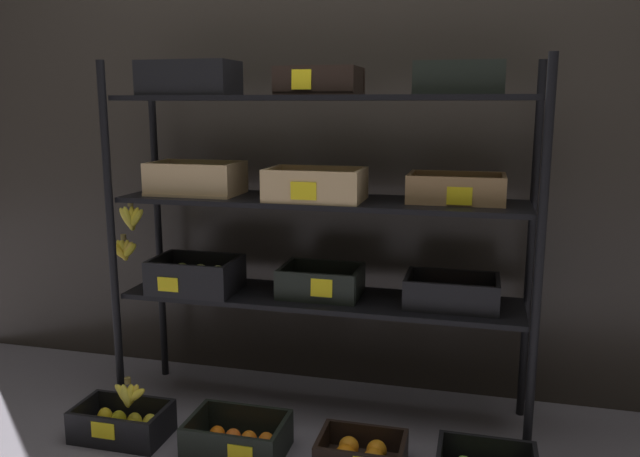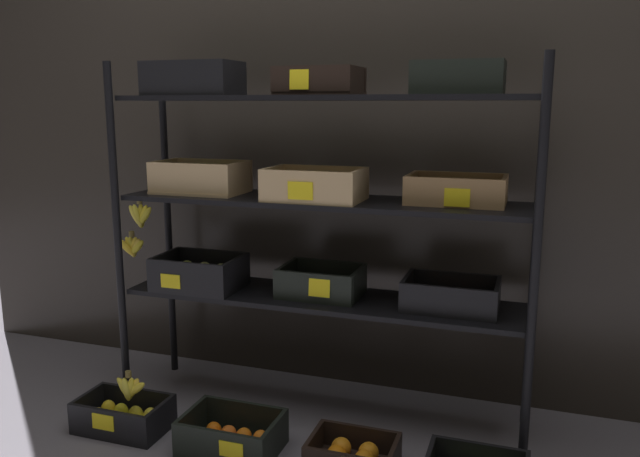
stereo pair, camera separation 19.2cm
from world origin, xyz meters
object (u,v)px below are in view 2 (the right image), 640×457
Objects in this scene: crate_ground_tangerine at (232,438)px; display_rack at (311,200)px; crate_ground_orange at (353,456)px; banana_bunch_loose at (129,388)px; crate_ground_lemon at (124,417)px.

display_rack is at bearing 64.31° from crate_ground_tangerine.
display_rack is 5.65× the size of crate_ground_orange.
crate_ground_tangerine is at bearing -115.69° from display_rack.
crate_ground_orange is 2.12× the size of banana_bunch_loose.
crate_ground_orange is at bearing 4.15° from crate_ground_tangerine.
crate_ground_orange is 0.92m from banana_bunch_loose.
crate_ground_lemon is at bearing -150.15° from display_rack.
crate_ground_tangerine is (0.48, -0.00, -0.00)m from crate_ground_lemon.
display_rack reaches higher than crate_ground_lemon.
crate_ground_orange is (0.94, 0.03, -0.01)m from crate_ground_lemon.
display_rack is 12.00× the size of banana_bunch_loose.
crate_ground_lemon is at bearing 179.92° from crate_ground_tangerine.
display_rack is 0.97m from crate_ground_orange.
crate_ground_tangerine is at bearing -0.08° from crate_ground_lemon.
display_rack reaches higher than crate_ground_orange.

